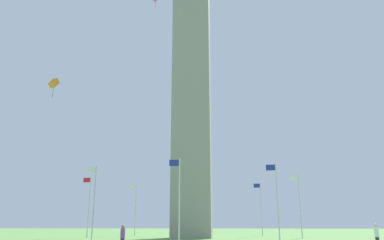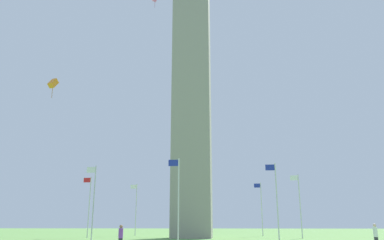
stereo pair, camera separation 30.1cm
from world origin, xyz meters
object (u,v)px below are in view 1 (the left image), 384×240
Objects in this scene: person_purple_shirt at (123,238)px; flagpole_n at (89,204)px; flagpole_w at (199,208)px; flagpole_nw at (135,207)px; obelisk_monument at (192,69)px; person_white_shirt at (377,236)px; flagpole_e at (179,196)px; flagpole_se at (277,198)px; flagpole_s at (299,203)px; flagpole_sw at (261,206)px; flagpole_ne at (94,199)px; kite_orange_box at (54,83)px.

flagpole_n is at bearing 1.64° from person_purple_shirt.
flagpole_nw is at bearing 22.50° from flagpole_w.
person_white_shirt is (-16.03, 20.66, -23.02)m from obelisk_monument.
person_white_shirt is at bearing 158.19° from flagpole_e.
person_white_shirt is at bearing -100.09° from person_purple_shirt.
flagpole_s is (-4.17, -10.06, 0.00)m from flagpole_se.
flagpole_w is at bearing -89.76° from obelisk_monument.
flagpole_e reaches higher than person_purple_shirt.
flagpole_n and flagpole_nw have the same top height.
flagpole_s is 1.00× the size of flagpole_sw.
flagpole_s and flagpole_sw have the same top height.
obelisk_monument is at bearing -135.17° from flagpole_ne.
flagpole_sw is 4.80× the size of person_purple_shirt.
flagpole_w is 1.00× the size of flagpole_nw.
flagpole_e and flagpole_se have the same top height.
kite_orange_box reaches higher than person_purple_shirt.
flagpole_se and flagpole_sw have the same top height.
kite_orange_box is (11.74, 4.57, 10.49)m from flagpole_e.
flagpole_s is at bearing -57.16° from person_purple_shirt.
obelisk_monument is at bearing 90.24° from flagpole_w.
person_white_shirt is at bearing 176.16° from kite_orange_box.
flagpole_s is at bearing 180.00° from obelisk_monument.
obelisk_monument is 24.11m from flagpole_n.
flagpole_w reaches higher than person_purple_shirt.
flagpole_s is 4.03× the size of kite_orange_box.
flagpole_ne and flagpole_e have the same top height.
flagpole_ne is 1.00× the size of flagpole_nw.
flagpole_e is at bearing -36.69° from person_purple_shirt.
flagpole_sw is at bearing -43.10° from person_purple_shirt.
flagpole_e is at bearing 157.50° from flagpole_ne.
flagpole_nw is 40.49m from person_white_shirt.
person_white_shirt is 31.24m from kite_orange_box.
flagpole_n and flagpole_se have the same top height.
obelisk_monument reaches higher than person_purple_shirt.
flagpole_ne is at bearing 67.50° from flagpole_w.
obelisk_monument is 5.84× the size of flagpole_e.
flagpole_n is at bearing 12.17° from person_white_shirt.
flagpole_e and flagpole_w have the same top height.
kite_orange_box is (21.80, 28.84, 10.49)m from flagpole_sw.
person_white_shirt is (-16.08, 6.44, -3.59)m from flagpole_e.
flagpole_nw is (24.28, -10.06, 0.00)m from flagpole_s.
flagpole_s is 4.58× the size of person_white_shirt.
flagpole_ne is 20.11m from flagpole_se.
flagpole_se is (-24.28, 10.06, 0.00)m from flagpole_n.
flagpole_sw is (-24.28, -10.06, 0.00)m from flagpole_n.
person_purple_shirt is 0.84× the size of kite_orange_box.
flagpole_ne is 28.44m from flagpole_sw.
person_purple_shirt is at bearing 114.94° from flagpole_n.
flagpole_ne is 28.44m from person_white_shirt.
kite_orange_box is at bearing 35.89° from flagpole_s.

